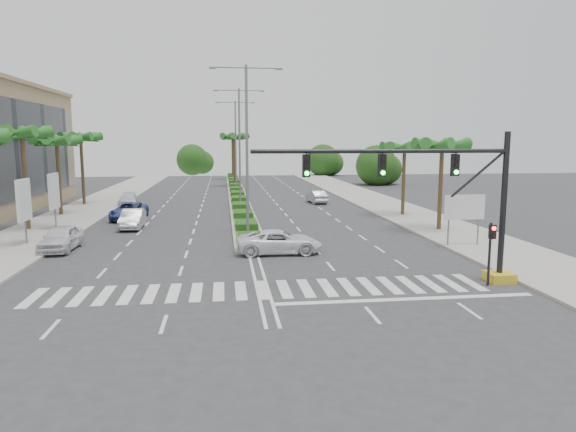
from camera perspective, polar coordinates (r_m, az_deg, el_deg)
name	(u,v)px	position (r m, az deg, el deg)	size (l,w,h in m)	color
ground	(263,290)	(23.74, -2.83, -8.21)	(160.00, 160.00, 0.00)	#333335
footpath_right	(418,218)	(46.41, 14.24, -0.22)	(6.00, 120.00, 0.15)	gray
footpath_left	(55,225)	(45.28, -24.46, -0.92)	(6.00, 120.00, 0.15)	gray
median	(237,192)	(68.05, -5.74, 2.65)	(2.20, 75.00, 0.20)	gray
median_grass	(237,191)	(68.04, -5.74, 2.75)	(1.80, 75.00, 0.04)	#2B571E
signal_gantry	(459,212)	(25.43, 18.43, 0.45)	(12.60, 1.20, 7.20)	gold
pedestrian_signal	(491,243)	(25.66, 21.62, -2.84)	(0.28, 0.36, 3.00)	black
direction_sign	(464,209)	(34.52, 18.99, 0.70)	(2.70, 0.11, 3.40)	slate
billboard_near	(24,201)	(37.18, -27.30, 1.53)	(0.18, 2.10, 4.35)	slate
billboard_far	(54,192)	(42.84, -24.58, 2.48)	(0.18, 2.10, 4.35)	slate
palm_left_mid	(22,137)	(43.31, -27.45, 7.81)	(4.57, 4.68, 7.95)	brown
palm_left_far	(57,144)	(50.90, -24.31, 7.29)	(4.57, 4.68, 7.35)	brown
palm_left_end	(81,140)	(58.60, -22.04, 7.83)	(4.57, 4.68, 7.75)	brown
palm_right_near	(442,149)	(40.12, 16.75, 7.18)	(4.57, 4.68, 7.05)	brown
palm_right_far	(405,151)	(47.56, 12.82, 7.09)	(4.57, 4.68, 6.75)	brown
palm_median_a	(234,138)	(77.72, -6.01, 8.56)	(4.57, 4.68, 8.05)	brown
palm_median_b	(232,139)	(92.72, -6.21, 8.51)	(4.57, 4.68, 8.05)	brown
streetlight_near	(247,140)	(36.74, -4.59, 8.37)	(5.10, 0.25, 12.00)	slate
streetlight_mid	(240,141)	(52.73, -5.41, 8.33)	(5.10, 0.25, 12.00)	slate
streetlight_far	(236,141)	(68.73, -5.84, 8.30)	(5.10, 0.25, 12.00)	slate
car_parked_a	(61,238)	(34.95, -23.90, -2.26)	(1.82, 4.53, 1.54)	silver
car_parked_b	(133,219)	(41.86, -16.89, -0.30)	(1.58, 4.52, 1.49)	silver
car_parked_c	(129,211)	(46.79, -17.25, 0.54)	(2.45, 5.30, 1.47)	navy
car_parked_d	(128,199)	(57.19, -17.33, 1.79)	(1.81, 4.44, 1.29)	silver
car_crossing	(279,242)	(31.11, -0.96, -2.88)	(2.37, 5.13, 1.43)	white
car_right	(317,197)	(56.68, 3.22, 2.15)	(1.47, 4.22, 1.39)	#AEADB2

